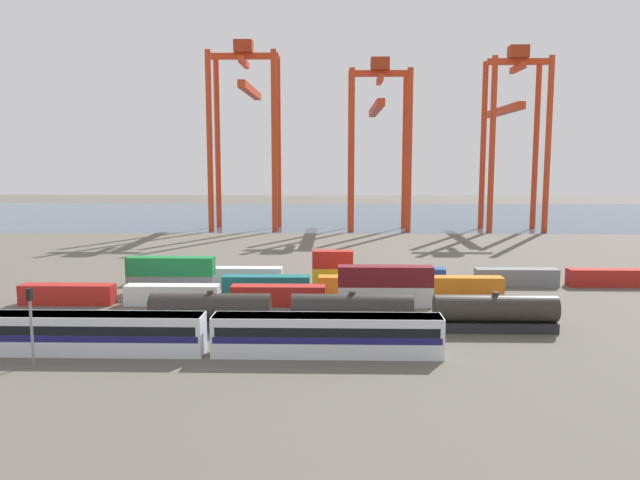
{
  "coord_description": "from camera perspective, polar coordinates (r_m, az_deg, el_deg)",
  "views": [
    {
      "loc": [
        -3.31,
        -78.0,
        18.6
      ],
      "look_at": [
        -5.96,
        24.66,
        5.28
      ],
      "focal_mm": 34.66,
      "sensor_mm": 36.0,
      "label": 1
    }
  ],
  "objects": [
    {
      "name": "shipping_container_10",
      "position": [
        96.67,
        -15.26,
        -3.18
      ],
      "size": [
        6.04,
        2.44,
        2.6
      ],
      "primitive_type": "cube",
      "color": "orange",
      "rests_on": "ground_plane"
    },
    {
      "name": "shipping_container_4",
      "position": [
        79.34,
        6.05,
        -3.33
      ],
      "size": [
        12.1,
        2.44,
        2.6
      ],
      "primitive_type": "cube",
      "color": "maroon",
      "rests_on": "shipping_container_3"
    },
    {
      "name": "shipping_container_8",
      "position": [
        86.17,
        3.9,
        -4.21
      ],
      "size": [
        12.1,
        2.44,
        2.6
      ],
      "primitive_type": "cube",
      "color": "orange",
      "rests_on": "ground_plane"
    },
    {
      "name": "gantry_crane_east",
      "position": [
        174.85,
        17.38,
        10.27
      ],
      "size": [
        15.8,
        34.36,
        47.92
      ],
      "color": "red",
      "rests_on": "ground_plane"
    },
    {
      "name": "shipping_container_3",
      "position": [
        79.86,
        6.03,
        -5.16
      ],
      "size": [
        12.1,
        2.44,
        2.6
      ],
      "primitive_type": "cube",
      "color": "silver",
      "rests_on": "ground_plane"
    },
    {
      "name": "ground_plane",
      "position": [
        119.51,
        3.05,
        -1.57
      ],
      "size": [
        420.0,
        420.0,
        0.0
      ],
      "primitive_type": "plane",
      "color": "#5B564C"
    },
    {
      "name": "shipping_container_7",
      "position": [
        86.64,
        -4.98,
        -4.16
      ],
      "size": [
        12.1,
        2.44,
        2.6
      ],
      "primitive_type": "cube",
      "color": "#146066",
      "rests_on": "ground_plane"
    },
    {
      "name": "harbour_water",
      "position": [
        212.38,
        2.37,
        2.36
      ],
      "size": [
        400.0,
        110.0,
        0.01
      ],
      "primitive_type": "cube",
      "color": "#384C60",
      "rests_on": "ground_plane"
    },
    {
      "name": "shipping_container_0",
      "position": [
        86.91,
        -22.29,
        -4.65
      ],
      "size": [
        12.1,
        2.44,
        2.6
      ],
      "primitive_type": "cube",
      "color": "#AD211C",
      "rests_on": "ground_plane"
    },
    {
      "name": "shipping_container_13",
      "position": [
        92.15,
        1.18,
        -1.79
      ],
      "size": [
        6.04,
        2.44,
        2.6
      ],
      "primitive_type": "cube",
      "color": "#AD211C",
      "rests_on": "shipping_container_12"
    },
    {
      "name": "shipping_container_5",
      "position": [
        89.12,
        -13.57,
        -4.01
      ],
      "size": [
        12.1,
        2.44,
        2.6
      ],
      "primitive_type": "cube",
      "color": "slate",
      "rests_on": "ground_plane"
    },
    {
      "name": "shipping_container_15",
      "position": [
        96.42,
        17.66,
        -3.3
      ],
      "size": [
        12.1,
        2.44,
        2.6
      ],
      "primitive_type": "cube",
      "color": "slate",
      "rests_on": "ground_plane"
    },
    {
      "name": "shipping_container_16",
      "position": [
        101.09,
        25.13,
        -3.17
      ],
      "size": [
        12.1,
        2.44,
        2.6
      ],
      "primitive_type": "cube",
      "color": "#AD211C",
      "rests_on": "ground_plane"
    },
    {
      "name": "shipping_container_1",
      "position": [
        82.36,
        -13.47,
        -4.94
      ],
      "size": [
        12.1,
        2.44,
        2.6
      ],
      "primitive_type": "cube",
      "color": "silver",
      "rests_on": "ground_plane"
    },
    {
      "name": "gantry_crane_central",
      "position": [
        169.89,
        5.41,
        10.43
      ],
      "size": [
        16.41,
        41.11,
        45.05
      ],
      "color": "red",
      "rests_on": "ground_plane"
    },
    {
      "name": "shipping_container_12",
      "position": [
        92.6,
        1.18,
        -3.38
      ],
      "size": [
        6.04,
        2.44,
        2.6
      ],
      "primitive_type": "cube",
      "color": "gold",
      "rests_on": "ground_plane"
    },
    {
      "name": "shipping_container_2",
      "position": [
        79.95,
        -3.87,
        -5.12
      ],
      "size": [
        12.1,
        2.44,
        2.6
      ],
      "primitive_type": "cube",
      "color": "#AD211C",
      "rests_on": "ground_plane"
    },
    {
      "name": "gantry_crane_west",
      "position": [
        170.27,
        -6.86,
        11.31
      ],
      "size": [
        18.34,
        35.51,
        49.6
      ],
      "color": "red",
      "rests_on": "ground_plane"
    },
    {
      "name": "passenger_train",
      "position": [
        60.89,
        -10.28,
        -8.41
      ],
      "size": [
        44.82,
        3.14,
        3.9
      ],
      "color": "silver",
      "rests_on": "ground_plane"
    },
    {
      "name": "shipping_container_9",
      "position": [
        87.76,
        12.67,
        -4.16
      ],
      "size": [
        12.1,
        2.44,
        2.6
      ],
      "primitive_type": "cube",
      "color": "orange",
      "rests_on": "ground_plane"
    },
    {
      "name": "signal_mast",
      "position": [
        62.12,
        -25.15,
        -6.3
      ],
      "size": [
        0.36,
        0.6,
        7.11
      ],
      "color": "gray",
      "rests_on": "ground_plane"
    },
    {
      "name": "shipping_container_6",
      "position": [
        88.66,
        -13.62,
        -2.36
      ],
      "size": [
        12.1,
        2.44,
        2.6
      ],
      "primitive_type": "cube",
      "color": "#197538",
      "rests_on": "shipping_container_5"
    },
    {
      "name": "shipping_container_14",
      "position": [
        93.54,
        9.59,
        -3.37
      ],
      "size": [
        6.04,
        2.44,
        2.6
      ],
      "primitive_type": "cube",
      "color": "#1C4299",
      "rests_on": "ground_plane"
    },
    {
      "name": "shipping_container_11",
      "position": [
        93.67,
        -7.22,
        -3.31
      ],
      "size": [
        12.1,
        2.44,
        2.6
      ],
      "primitive_type": "cube",
      "color": "silver",
      "rests_on": "ground_plane"
    },
    {
      "name": "freight_tank_row",
      "position": [
        68.31,
        2.97,
        -6.63
      ],
      "size": [
        44.52,
        2.91,
        4.37
      ],
      "color": "#232326",
      "rests_on": "ground_plane"
    }
  ]
}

